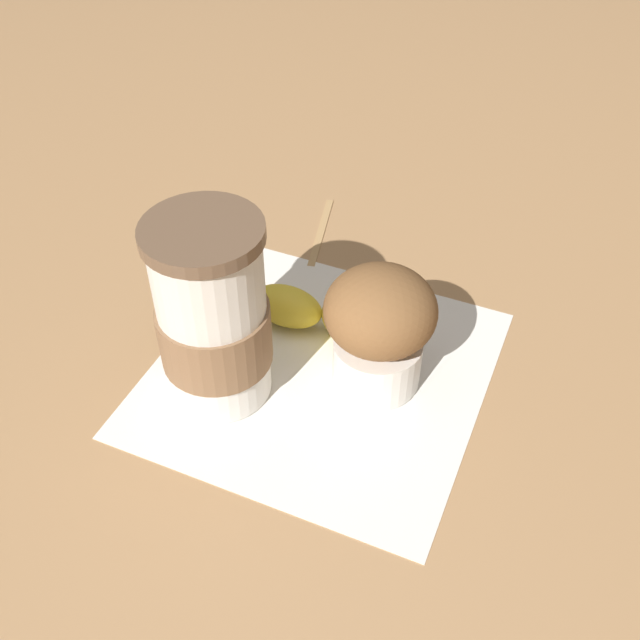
% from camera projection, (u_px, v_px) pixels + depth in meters
% --- Properties ---
extents(ground_plane, '(3.00, 3.00, 0.00)m').
position_uv_depth(ground_plane, '(320.00, 372.00, 0.60)').
color(ground_plane, '#A87C51').
extents(paper_napkin, '(0.28, 0.28, 0.00)m').
position_uv_depth(paper_napkin, '(320.00, 372.00, 0.60)').
color(paper_napkin, white).
rests_on(paper_napkin, ground_plane).
extents(coffee_cup, '(0.08, 0.08, 0.15)m').
position_uv_depth(coffee_cup, '(213.00, 318.00, 0.54)').
color(coffee_cup, silver).
rests_on(coffee_cup, paper_napkin).
extents(muffin, '(0.08, 0.08, 0.10)m').
position_uv_depth(muffin, '(379.00, 326.00, 0.55)').
color(muffin, white).
rests_on(muffin, paper_napkin).
extents(banana, '(0.08, 0.16, 0.03)m').
position_uv_depth(banana, '(285.00, 312.00, 0.62)').
color(banana, yellow).
rests_on(banana, paper_napkin).
extents(wooden_stirrer, '(0.11, 0.04, 0.00)m').
position_uv_depth(wooden_stirrer, '(321.00, 231.00, 0.73)').
color(wooden_stirrer, tan).
rests_on(wooden_stirrer, ground_plane).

